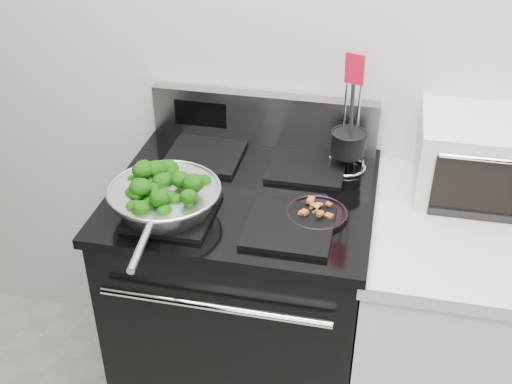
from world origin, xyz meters
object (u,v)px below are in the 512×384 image
(gas_range, at_px, (245,302))
(bacon_plate, at_px, (317,211))
(skillet, at_px, (165,198))
(toaster_oven, at_px, (489,158))
(utensil_holder, at_px, (348,149))

(gas_range, distance_m, bacon_plate, 0.54)
(skillet, relative_size, toaster_oven, 1.21)
(gas_range, relative_size, utensil_holder, 2.89)
(bacon_plate, relative_size, utensil_holder, 0.45)
(gas_range, bearing_deg, utensil_holder, 32.96)
(gas_range, distance_m, skillet, 0.57)
(bacon_plate, bearing_deg, gas_range, 158.35)
(skillet, xyz_separation_m, bacon_plate, (0.42, 0.08, -0.03))
(gas_range, distance_m, utensil_holder, 0.64)
(skillet, bearing_deg, bacon_plate, 4.27)
(gas_range, bearing_deg, toaster_oven, 14.60)
(gas_range, height_order, toaster_oven, toaster_oven)
(skillet, distance_m, utensil_holder, 0.60)
(skillet, height_order, utensil_holder, utensil_holder)
(toaster_oven, bearing_deg, skillet, -158.75)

